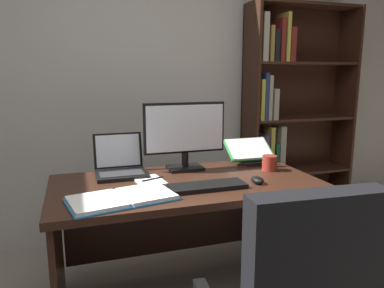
{
  "coord_description": "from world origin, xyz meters",
  "views": [
    {
      "loc": [
        -0.54,
        -0.93,
        1.36
      ],
      "look_at": [
        0.08,
        0.96,
        0.98
      ],
      "focal_mm": 34.4,
      "sensor_mm": 36.0,
      "label": 1
    }
  ],
  "objects_px": {
    "notepad": "(149,181)",
    "coffee_mug": "(269,163)",
    "keyboard": "(207,186)",
    "desk": "(183,211)",
    "bookshelf": "(285,124)",
    "reading_stand_with_book": "(250,151)",
    "open_binder": "(122,198)",
    "laptop": "(120,166)",
    "computer_mouse": "(257,180)",
    "monitor": "(185,135)",
    "pen": "(153,179)"
  },
  "relations": [
    {
      "from": "reading_stand_with_book",
      "to": "notepad",
      "type": "height_order",
      "value": "reading_stand_with_book"
    },
    {
      "from": "monitor",
      "to": "coffee_mug",
      "type": "distance_m",
      "value": 0.57
    },
    {
      "from": "laptop",
      "to": "computer_mouse",
      "type": "height_order",
      "value": "laptop"
    },
    {
      "from": "desk",
      "to": "coffee_mug",
      "type": "xyz_separation_m",
      "value": [
        0.58,
        -0.01,
        0.25
      ]
    },
    {
      "from": "coffee_mug",
      "to": "monitor",
      "type": "bearing_deg",
      "value": 159.14
    },
    {
      "from": "keyboard",
      "to": "laptop",
      "type": "bearing_deg",
      "value": 134.11
    },
    {
      "from": "computer_mouse",
      "to": "open_binder",
      "type": "relative_size",
      "value": 0.19
    },
    {
      "from": "bookshelf",
      "to": "reading_stand_with_book",
      "type": "xyz_separation_m",
      "value": [
        -0.62,
        -0.55,
        -0.09
      ]
    },
    {
      "from": "pen",
      "to": "desk",
      "type": "bearing_deg",
      "value": 4.15
    },
    {
      "from": "computer_mouse",
      "to": "notepad",
      "type": "xyz_separation_m",
      "value": [
        -0.57,
        0.22,
        -0.02
      ]
    },
    {
      "from": "open_binder",
      "to": "keyboard",
      "type": "bearing_deg",
      "value": -5.16
    },
    {
      "from": "desk",
      "to": "coffee_mug",
      "type": "height_order",
      "value": "coffee_mug"
    },
    {
      "from": "laptop",
      "to": "notepad",
      "type": "height_order",
      "value": "laptop"
    },
    {
      "from": "pen",
      "to": "laptop",
      "type": "bearing_deg",
      "value": 127.91
    },
    {
      "from": "laptop",
      "to": "reading_stand_with_book",
      "type": "relative_size",
      "value": 0.93
    },
    {
      "from": "reading_stand_with_book",
      "to": "coffee_mug",
      "type": "bearing_deg",
      "value": -86.17
    },
    {
      "from": "keyboard",
      "to": "pen",
      "type": "distance_m",
      "value": 0.34
    },
    {
      "from": "keyboard",
      "to": "notepad",
      "type": "distance_m",
      "value": 0.35
    },
    {
      "from": "open_binder",
      "to": "pen",
      "type": "relative_size",
      "value": 3.99
    },
    {
      "from": "laptop",
      "to": "computer_mouse",
      "type": "relative_size",
      "value": 2.9
    },
    {
      "from": "desk",
      "to": "coffee_mug",
      "type": "bearing_deg",
      "value": -0.63
    },
    {
      "from": "keyboard",
      "to": "pen",
      "type": "bearing_deg",
      "value": 138.83
    },
    {
      "from": "monitor",
      "to": "keyboard",
      "type": "xyz_separation_m",
      "value": [
        0.0,
        -0.42,
        -0.21
      ]
    },
    {
      "from": "keyboard",
      "to": "open_binder",
      "type": "relative_size",
      "value": 0.75
    },
    {
      "from": "bookshelf",
      "to": "desk",
      "type": "bearing_deg",
      "value": -146.42
    },
    {
      "from": "monitor",
      "to": "coffee_mug",
      "type": "height_order",
      "value": "monitor"
    },
    {
      "from": "monitor",
      "to": "coffee_mug",
      "type": "xyz_separation_m",
      "value": [
        0.51,
        -0.19,
        -0.18
      ]
    },
    {
      "from": "computer_mouse",
      "to": "notepad",
      "type": "bearing_deg",
      "value": 158.83
    },
    {
      "from": "computer_mouse",
      "to": "pen",
      "type": "bearing_deg",
      "value": 158.14
    },
    {
      "from": "desk",
      "to": "monitor",
      "type": "xyz_separation_m",
      "value": [
        0.07,
        0.19,
        0.43
      ]
    },
    {
      "from": "reading_stand_with_book",
      "to": "notepad",
      "type": "bearing_deg",
      "value": -161.87
    },
    {
      "from": "computer_mouse",
      "to": "notepad",
      "type": "relative_size",
      "value": 0.5
    },
    {
      "from": "bookshelf",
      "to": "notepad",
      "type": "bearing_deg",
      "value": -150.07
    },
    {
      "from": "notepad",
      "to": "coffee_mug",
      "type": "height_order",
      "value": "coffee_mug"
    },
    {
      "from": "computer_mouse",
      "to": "pen",
      "type": "xyz_separation_m",
      "value": [
        -0.55,
        0.22,
        -0.01
      ]
    },
    {
      "from": "computer_mouse",
      "to": "monitor",
      "type": "bearing_deg",
      "value": 125.37
    },
    {
      "from": "notepad",
      "to": "coffee_mug",
      "type": "distance_m",
      "value": 0.78
    },
    {
      "from": "computer_mouse",
      "to": "keyboard",
      "type": "bearing_deg",
      "value": 180.0
    },
    {
      "from": "open_binder",
      "to": "coffee_mug",
      "type": "distance_m",
      "value": 1.01
    },
    {
      "from": "bookshelf",
      "to": "coffee_mug",
      "type": "distance_m",
      "value": 1.0
    },
    {
      "from": "monitor",
      "to": "open_binder",
      "type": "height_order",
      "value": "monitor"
    },
    {
      "from": "bookshelf",
      "to": "notepad",
      "type": "distance_m",
      "value": 1.61
    },
    {
      "from": "notepad",
      "to": "pen",
      "type": "distance_m",
      "value": 0.02
    },
    {
      "from": "keyboard",
      "to": "desk",
      "type": "bearing_deg",
      "value": 106.54
    },
    {
      "from": "bookshelf",
      "to": "open_binder",
      "type": "relative_size",
      "value": 3.45
    },
    {
      "from": "bookshelf",
      "to": "coffee_mug",
      "type": "xyz_separation_m",
      "value": [
        -0.6,
        -0.79,
        -0.12
      ]
    },
    {
      "from": "desk",
      "to": "coffee_mug",
      "type": "relative_size",
      "value": 15.82
    },
    {
      "from": "monitor",
      "to": "computer_mouse",
      "type": "xyz_separation_m",
      "value": [
        0.3,
        -0.42,
        -0.2
      ]
    },
    {
      "from": "bookshelf",
      "to": "laptop",
      "type": "height_order",
      "value": "bookshelf"
    },
    {
      "from": "laptop",
      "to": "monitor",
      "type": "bearing_deg",
      "value": -0.43
    }
  ]
}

